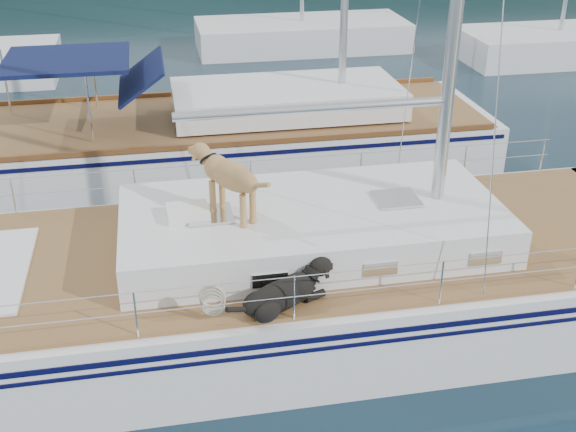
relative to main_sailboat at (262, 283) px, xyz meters
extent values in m
plane|color=black|center=(-0.09, 0.01, -0.68)|extent=(120.00, 120.00, 0.00)
cube|color=white|center=(-0.09, 0.01, -0.18)|extent=(12.00, 3.80, 1.40)
cube|color=brown|center=(-0.09, 0.01, 0.55)|extent=(11.52, 3.50, 0.06)
cube|color=white|center=(0.71, 0.01, 0.86)|extent=(5.20, 2.50, 0.55)
cylinder|color=silver|center=(0.71, 0.01, 2.53)|extent=(3.60, 0.12, 0.12)
cylinder|color=silver|center=(-0.09, -1.74, 1.14)|extent=(10.56, 0.01, 0.01)
cylinder|color=silver|center=(-0.09, 1.75, 1.14)|extent=(10.56, 0.01, 0.01)
cube|color=#1B33AD|center=(-0.91, 1.64, 0.61)|extent=(0.65, 0.51, 0.04)
cube|color=white|center=(-0.98, 0.01, 1.20)|extent=(0.57, 0.48, 0.14)
torus|color=beige|center=(-0.83, -1.67, 0.94)|extent=(0.42, 0.21, 0.40)
cube|color=white|center=(0.28, 5.95, -0.23)|extent=(11.00, 3.50, 1.30)
cube|color=brown|center=(0.28, 5.95, 0.42)|extent=(10.56, 3.29, 0.06)
cube|color=white|center=(1.48, 5.95, 0.77)|extent=(4.80, 2.30, 0.55)
cube|color=#101943|center=(-2.92, 5.95, 1.82)|extent=(2.40, 2.30, 0.08)
cube|color=white|center=(3.91, 16.01, -0.28)|extent=(7.20, 3.00, 1.10)
cube|color=white|center=(11.91, 13.01, -0.28)|extent=(6.40, 3.00, 1.10)
camera|label=1|loc=(-1.27, -8.62, 5.47)|focal=45.00mm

